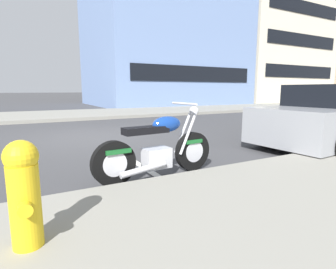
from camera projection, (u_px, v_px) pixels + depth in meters
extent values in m
plane|color=#3D3D3F|center=(95.00, 137.00, 7.54)|extent=(260.00, 260.00, 0.00)
cube|color=gray|center=(242.00, 107.00, 19.03)|extent=(120.00, 5.00, 0.14)
cube|color=silver|center=(149.00, 171.00, 4.37)|extent=(0.12, 2.20, 0.01)
cylinder|color=black|center=(192.00, 151.00, 4.40)|extent=(0.64, 0.16, 0.63)
cylinder|color=silver|center=(192.00, 151.00, 4.40)|extent=(0.35, 0.15, 0.35)
cylinder|color=black|center=(114.00, 164.00, 3.66)|extent=(0.64, 0.16, 0.63)
cylinder|color=silver|center=(114.00, 164.00, 3.66)|extent=(0.35, 0.15, 0.35)
cube|color=silver|center=(157.00, 158.00, 4.03)|extent=(0.42, 0.29, 0.30)
cube|color=black|center=(146.00, 130.00, 3.86)|extent=(0.70, 0.28, 0.10)
ellipsoid|color=navy|center=(167.00, 124.00, 4.04)|extent=(0.50, 0.28, 0.24)
cube|color=#196028|center=(117.00, 151.00, 3.66)|extent=(0.37, 0.21, 0.06)
cube|color=#196028|center=(192.00, 141.00, 4.36)|extent=(0.33, 0.19, 0.06)
cylinder|color=silver|center=(183.00, 132.00, 4.32)|extent=(0.34, 0.07, 0.65)
cylinder|color=silver|center=(188.00, 134.00, 4.21)|extent=(0.34, 0.07, 0.65)
cylinder|color=silver|center=(184.00, 104.00, 4.17)|extent=(0.09, 0.62, 0.04)
sphere|color=silver|center=(194.00, 111.00, 4.30)|extent=(0.15, 0.15, 0.15)
cylinder|color=silver|center=(144.00, 169.00, 3.77)|extent=(0.71, 0.15, 0.16)
cube|color=gray|center=(334.00, 122.00, 6.33)|extent=(4.38, 2.04, 0.77)
cylinder|color=black|center=(330.00, 125.00, 7.79)|extent=(0.63, 0.26, 0.62)
cylinder|color=black|center=(266.00, 133.00, 6.31)|extent=(0.63, 0.26, 0.62)
cylinder|color=gold|center=(25.00, 206.00, 1.98)|extent=(0.22, 0.22, 0.63)
sphere|color=gold|center=(21.00, 157.00, 1.92)|extent=(0.24, 0.24, 0.24)
cylinder|color=gold|center=(25.00, 196.00, 2.10)|extent=(0.10, 0.08, 0.10)
cylinder|color=gold|center=(25.00, 209.00, 1.86)|extent=(0.10, 0.08, 0.10)
cube|color=#6B84B2|center=(161.00, 41.00, 23.65)|extent=(11.94, 10.86, 11.10)
cube|color=black|center=(196.00, 74.00, 19.43)|extent=(10.03, 0.06, 1.10)
cube|color=beige|center=(264.00, 38.00, 28.25)|extent=(10.94, 9.19, 13.48)
cube|color=black|center=(301.00, 72.00, 24.86)|extent=(9.19, 0.06, 1.10)
cube|color=black|center=(303.00, 40.00, 24.40)|extent=(9.19, 0.06, 1.10)
cube|color=black|center=(306.00, 8.00, 23.94)|extent=(9.19, 0.06, 1.10)
cube|color=beige|center=(324.00, 58.00, 34.85)|extent=(12.35, 10.84, 10.66)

